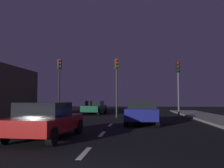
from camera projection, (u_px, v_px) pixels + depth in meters
The scene contains 10 objects.
ground_plane at pixel (104, 132), 11.31m from camera, with size 80.00×80.00×0.00m, color black.
lane_stripe_second at pixel (85, 153), 6.93m from camera, with size 0.16×1.60×0.01m, color silver.
lane_stripe_third at pixel (102, 134), 10.71m from camera, with size 0.16×1.60×0.01m, color silver.
lane_stripe_fourth at pixel (110, 125), 14.49m from camera, with size 0.16×1.60×0.01m, color silver.
traffic_signal_left at pixel (59, 77), 20.83m from camera, with size 0.32×0.38×4.99m.
traffic_signal_center at pixel (117, 76), 20.37m from camera, with size 0.32×0.38×4.95m.
traffic_signal_right at pixel (178, 78), 19.90m from camera, with size 0.32×0.38×4.65m.
car_stopped_ahead at pixel (143, 112), 14.90m from camera, with size 2.21×4.10×1.48m.
car_adjacent_lane at pixel (45, 120), 9.45m from camera, with size 2.23×4.13×1.42m.
car_oncoming_far at pixel (94, 107), 24.82m from camera, with size 2.13×4.67×1.37m.
Camera 1 is at (1.43, -4.34, 1.55)m, focal length 38.75 mm.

